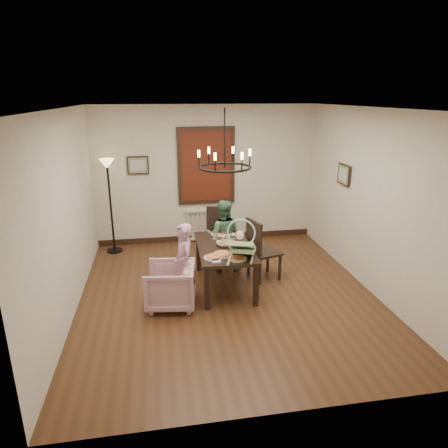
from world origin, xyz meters
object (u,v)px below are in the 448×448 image
object	(u,v)px
chair_right	(265,249)
floor_lamp	(111,208)
elderly_woman	(184,272)
seated_man	(223,241)
drinking_glass	(233,243)
dining_table	(225,251)
armchair	(170,286)
chair_far	(218,235)
baby_bouncer	(242,245)

from	to	relation	value
chair_right	floor_lamp	size ratio (longest dim) A/B	0.59
chair_right	elderly_woman	distance (m)	1.53
seated_man	drinking_glass	world-z (taller)	seated_man
dining_table	elderly_woman	size ratio (longest dim) A/B	1.46
chair_right	armchair	bearing A→B (deg)	97.13
chair_right	seated_man	bearing A→B (deg)	35.65
armchair	dining_table	bearing A→B (deg)	126.10
chair_right	floor_lamp	bearing A→B (deg)	41.61
chair_far	armchair	world-z (taller)	chair_far
floor_lamp	drinking_glass	bearing A→B (deg)	-43.87
armchair	floor_lamp	bearing A→B (deg)	-148.76
elderly_woman	seated_man	distance (m)	1.37
floor_lamp	baby_bouncer	bearing A→B (deg)	-48.88
chair_far	armchair	xyz separation A→B (m)	(-0.94, -1.52, -0.18)
dining_table	elderly_woman	distance (m)	0.82
armchair	chair_far	bearing A→B (deg)	156.14
chair_far	drinking_glass	xyz separation A→B (m)	(0.06, -1.11, 0.27)
armchair	elderly_woman	distance (m)	0.29
chair_right	elderly_woman	bearing A→B (deg)	99.09
elderly_woman	chair_far	bearing A→B (deg)	141.48
elderly_woman	seated_man	world-z (taller)	seated_man
dining_table	chair_far	bearing A→B (deg)	88.23
chair_right	seated_man	xyz separation A→B (m)	(-0.62, 0.49, -0.01)
dining_table	chair_right	distance (m)	0.74
chair_right	chair_far	bearing A→B (deg)	22.10
chair_far	armchair	size ratio (longest dim) A/B	1.42
chair_far	elderly_woman	distance (m)	1.66
chair_right	elderly_woman	size ratio (longest dim) A/B	1.03
chair_far	elderly_woman	world-z (taller)	elderly_woman
baby_bouncer	elderly_woman	bearing A→B (deg)	-164.97
chair_right	drinking_glass	bearing A→B (deg)	98.38
baby_bouncer	chair_far	bearing A→B (deg)	113.11
armchair	seated_man	xyz separation A→B (m)	(0.98, 1.17, 0.20)
chair_right	baby_bouncer	xyz separation A→B (m)	(-0.54, -0.70, 0.37)
drinking_glass	baby_bouncer	bearing A→B (deg)	-82.87
elderly_woman	baby_bouncer	world-z (taller)	baby_bouncer
drinking_glass	floor_lamp	bearing A→B (deg)	136.13
chair_far	elderly_woman	size ratio (longest dim) A/B	0.98
dining_table	armchair	xyz separation A→B (m)	(-0.89, -0.48, -0.29)
chair_far	chair_right	size ratio (longest dim) A/B	0.95
elderly_woman	baby_bouncer	distance (m)	0.93
chair_right	seated_man	distance (m)	0.79
baby_bouncer	drinking_glass	distance (m)	0.45
dining_table	chair_far	xyz separation A→B (m)	(0.05, 1.04, -0.11)
armchair	baby_bouncer	xyz separation A→B (m)	(1.06, -0.03, 0.58)
dining_table	floor_lamp	world-z (taller)	floor_lamp
elderly_woman	armchair	bearing A→B (deg)	-93.90
drinking_glass	floor_lamp	distance (m)	2.80
baby_bouncer	drinking_glass	size ratio (longest dim) A/B	4.23
dining_table	armchair	distance (m)	1.05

